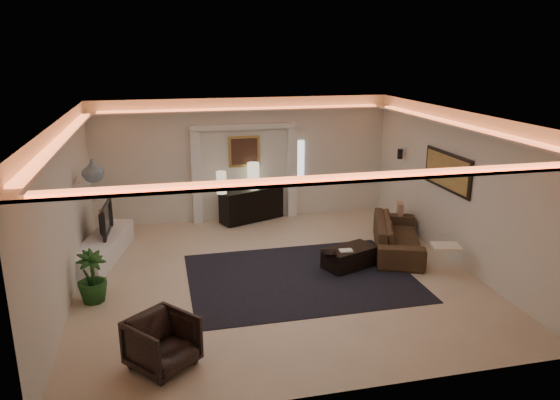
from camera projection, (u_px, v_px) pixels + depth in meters
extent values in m
plane|color=beige|center=(277.00, 275.00, 9.63)|extent=(7.00, 7.00, 0.00)
plane|color=white|center=(277.00, 116.00, 8.83)|extent=(7.00, 7.00, 0.00)
plane|color=beige|center=(244.00, 159.00, 12.50)|extent=(7.00, 0.00, 7.00)
plane|color=beige|center=(345.00, 282.00, 5.96)|extent=(7.00, 0.00, 7.00)
plane|color=beige|center=(65.00, 213.00, 8.47)|extent=(0.00, 7.00, 7.00)
plane|color=beige|center=(456.00, 187.00, 9.99)|extent=(0.00, 7.00, 7.00)
cube|color=silver|center=(277.00, 133.00, 8.90)|extent=(7.00, 7.00, 0.04)
cube|color=white|center=(299.00, 161.00, 12.81)|extent=(0.25, 0.03, 1.00)
cube|color=black|center=(301.00, 277.00, 9.53)|extent=(4.00, 3.00, 0.01)
cube|color=silver|center=(196.00, 177.00, 12.26)|extent=(0.22, 0.20, 2.20)
cube|color=silver|center=(292.00, 172.00, 12.76)|extent=(0.22, 0.20, 2.20)
cube|color=silver|center=(244.00, 126.00, 12.19)|extent=(2.52, 0.20, 0.12)
cube|color=tan|center=(244.00, 151.00, 12.42)|extent=(0.74, 0.04, 0.74)
cube|color=#4C2D1E|center=(244.00, 152.00, 12.40)|extent=(0.62, 0.02, 0.62)
cube|color=black|center=(448.00, 171.00, 10.20)|extent=(0.04, 1.64, 0.74)
cube|color=tan|center=(446.00, 171.00, 10.19)|extent=(0.02, 1.50, 0.62)
cylinder|color=black|center=(400.00, 154.00, 11.96)|extent=(0.12, 0.12, 0.22)
cube|color=silver|center=(79.00, 180.00, 9.73)|extent=(0.10, 0.55, 0.04)
cube|color=black|center=(252.00, 204.00, 12.59)|extent=(1.60, 1.02, 0.76)
cylinder|color=beige|center=(221.00, 180.00, 12.01)|extent=(0.24, 0.24, 0.51)
cylinder|color=#FFF7C6|center=(253.00, 176.00, 12.41)|extent=(0.33, 0.33, 0.63)
cube|color=white|center=(103.00, 249.00, 10.29)|extent=(1.09, 2.42, 0.44)
imported|color=black|center=(102.00, 219.00, 10.37)|extent=(1.07, 0.20, 0.61)
cylinder|color=#452318|center=(103.00, 219.00, 10.71)|extent=(0.16, 0.16, 0.40)
imported|color=#49596A|center=(93.00, 170.00, 9.50)|extent=(0.46, 0.46, 0.41)
imported|color=#1A4116|center=(92.00, 277.00, 8.52)|extent=(0.68, 0.68, 0.87)
imported|color=black|center=(398.00, 236.00, 10.69)|extent=(2.42, 1.63, 0.66)
cube|color=beige|center=(446.00, 247.00, 9.50)|extent=(0.58, 0.51, 0.05)
cube|color=#9B745B|center=(400.00, 210.00, 11.62)|extent=(0.21, 0.36, 0.35)
cube|color=black|center=(350.00, 257.00, 9.93)|extent=(1.11, 0.85, 0.37)
imported|color=black|center=(330.00, 252.00, 9.51)|extent=(0.35, 0.35, 0.07)
cube|color=beige|center=(346.00, 250.00, 9.70)|extent=(0.25, 0.19, 0.03)
imported|color=black|center=(162.00, 343.00, 6.77)|extent=(1.07, 1.07, 0.70)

